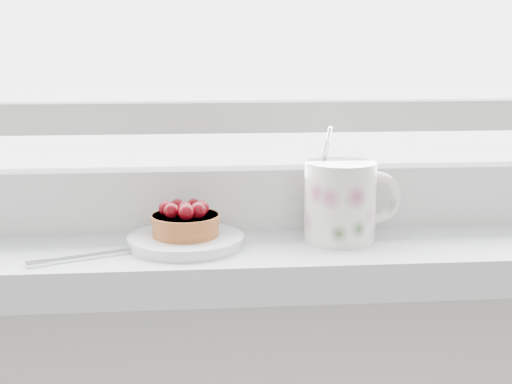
{
  "coord_description": "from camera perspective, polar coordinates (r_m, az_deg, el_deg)",
  "views": [
    {
      "loc": [
        -0.07,
        1.14,
        1.15
      ],
      "look_at": [
        0.0,
        1.88,
        1.0
      ],
      "focal_mm": 50.0,
      "sensor_mm": 36.0,
      "label": 1
    }
  ],
  "objects": [
    {
      "name": "raspberry_tart",
      "position": [
        0.76,
        -5.67,
        -2.31
      ],
      "size": [
        0.07,
        0.07,
        0.04
      ],
      "color": "brown",
      "rests_on": "saucer"
    },
    {
      "name": "floral_mug",
      "position": [
        0.78,
        6.94,
        -0.62
      ],
      "size": [
        0.12,
        0.09,
        0.13
      ],
      "color": "white",
      "rests_on": "windowsill"
    },
    {
      "name": "saucer",
      "position": [
        0.77,
        -5.63,
        -3.92
      ],
      "size": [
        0.12,
        0.12,
        0.01
      ],
      "primitive_type": "cylinder",
      "color": "white",
      "rests_on": "windowsill"
    },
    {
      "name": "fork",
      "position": [
        0.75,
        -10.54,
        -4.71
      ],
      "size": [
        0.19,
        0.1,
        0.0
      ],
      "color": "silver",
      "rests_on": "windowsill"
    }
  ]
}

